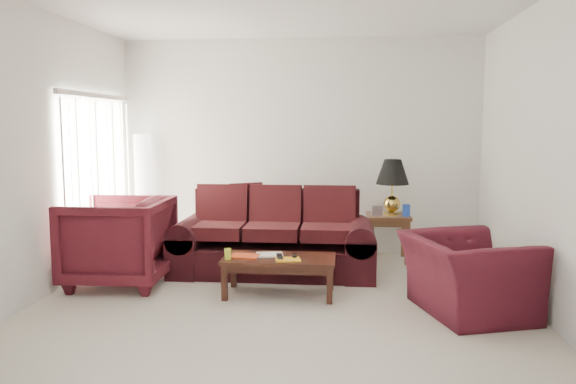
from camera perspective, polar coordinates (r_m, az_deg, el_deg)
The scene contains 19 objects.
floor at distance 5.74m, azimuth -0.85°, elevation -11.49°, with size 5.00×5.00×0.00m, color beige.
blinds at distance 7.41m, azimuth -18.62°, elevation 0.86°, with size 0.10×2.00×2.16m, color silver.
sofa at distance 6.83m, azimuth -1.47°, elevation -4.21°, with size 2.43×1.05×1.00m, color black, non-canonical shape.
throw_pillow at distance 7.72m, azimuth -4.27°, elevation -0.83°, with size 0.47×0.13×0.47m, color black.
end_table at distance 7.64m, azimuth 10.12°, elevation -4.56°, with size 0.57×0.57×0.62m, color brown, non-canonical shape.
table_lamp at distance 7.57m, azimuth 10.54°, elevation 0.50°, with size 0.44×0.44×0.73m, color gold, non-canonical shape.
clock at distance 7.44m, azimuth 9.04°, elevation -1.88°, with size 0.14×0.05×0.14m, color silver.
blue_canister at distance 7.48m, azimuth 11.93°, elevation -1.84°, with size 0.10×0.10×0.16m, color #1C43B7.
picture_frame at distance 7.80m, azimuth 9.14°, elevation -1.41°, with size 0.13×0.02×0.16m, color silver.
floor_lamp at distance 8.17m, azimuth -14.46°, elevation -0.10°, with size 0.28×0.28×1.70m, color silver, non-canonical shape.
armchair_left at distance 6.63m, azimuth -16.87°, elevation -4.81°, with size 1.07×1.10×1.00m, color #440F17.
armchair_right at distance 5.69m, azimuth 17.72°, elevation -8.07°, with size 1.15×1.00×0.74m, color #3C0D16.
coffee_table at distance 6.03m, azimuth -0.89°, elevation -8.52°, with size 1.18×0.59×0.41m, color black, non-canonical shape.
magazine_red at distance 6.00m, azimuth -4.42°, elevation -6.51°, with size 0.30×0.22×0.02m, color #B83412.
magazine_white at distance 6.05m, azimuth -1.87°, elevation -6.37°, with size 0.28×0.21×0.02m, color white.
magazine_orange at distance 5.84m, azimuth -0.00°, elevation -6.87°, with size 0.25×0.19×0.01m, color #F5A41C.
remote_a at distance 5.89m, azimuth -0.86°, elevation -6.54°, with size 0.05×0.19×0.02m, color black.
remote_b at distance 5.94m, azimuth 0.67°, elevation -6.43°, with size 0.05×0.16×0.02m, color black.
yellow_glass at distance 5.89m, azimuth -6.13°, elevation -6.27°, with size 0.07×0.07×0.12m, color yellow.
Camera 1 is at (0.62, -5.41, 1.80)m, focal length 35.00 mm.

